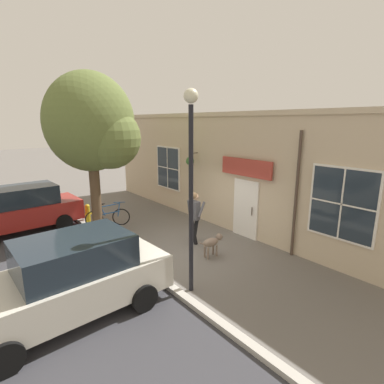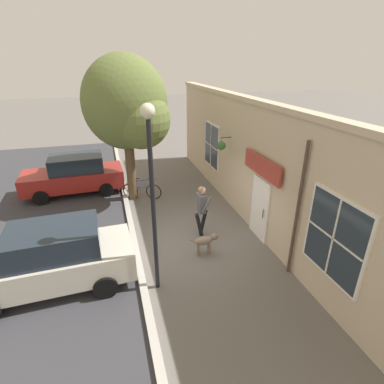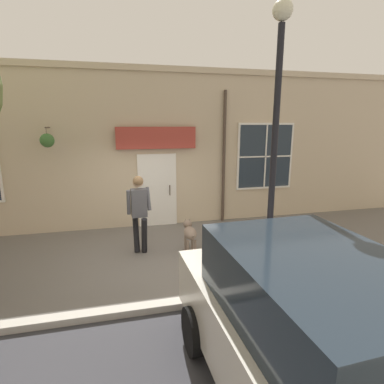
# 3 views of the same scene
# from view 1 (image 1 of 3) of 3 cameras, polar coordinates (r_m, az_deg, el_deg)

# --- Properties ---
(ground_plane) EXTENTS (90.00, 90.00, 0.00)m
(ground_plane) POSITION_cam_1_polar(r_m,az_deg,el_deg) (10.21, -0.35, -10.44)
(ground_plane) COLOR #66605B
(storefront_facade) EXTENTS (0.95, 18.00, 4.45)m
(storefront_facade) POSITION_cam_1_polar(r_m,az_deg,el_deg) (11.11, 9.12, 3.43)
(storefront_facade) COLOR #C6B293
(storefront_facade) RESTS_ON ground_plane
(pedestrian_walking) EXTENTS (0.54, 0.55, 1.81)m
(pedestrian_walking) POSITION_cam_1_polar(r_m,az_deg,el_deg) (10.12, 0.52, -3.96)
(pedestrian_walking) COLOR black
(pedestrian_walking) RESTS_ON ground_plane
(dog_on_leash) EXTENTS (0.98, 0.31, 0.71)m
(dog_on_leash) POSITION_cam_1_polar(r_m,az_deg,el_deg) (9.41, 3.91, -9.46)
(dog_on_leash) COLOR #7F6B5B
(dog_on_leash) RESTS_ON ground_plane
(street_tree_by_curb) EXTENTS (3.30, 3.11, 5.89)m
(street_tree_by_curb) POSITION_cam_1_polar(r_m,az_deg,el_deg) (11.80, -17.97, 11.73)
(street_tree_by_curb) COLOR brown
(street_tree_by_curb) RESTS_ON ground_plane
(leaning_bicycle) EXTENTS (1.61, 0.75, 1.00)m
(leaning_bicycle) POSITION_cam_1_polar(r_m,az_deg,el_deg) (12.48, -15.73, -4.61)
(leaning_bicycle) COLOR black
(leaning_bicycle) RESTS_ON ground_plane
(parked_car_nearest_curb) EXTENTS (4.36, 2.06, 1.75)m
(parked_car_nearest_curb) POSITION_cam_1_polar(r_m,az_deg,el_deg) (13.00, -29.93, -2.89)
(parked_car_nearest_curb) COLOR maroon
(parked_car_nearest_curb) RESTS_ON ground_plane
(parked_car_mid_block) EXTENTS (4.36, 2.06, 1.75)m
(parked_car_mid_block) POSITION_cam_1_polar(r_m,az_deg,el_deg) (7.06, -22.38, -15.01)
(parked_car_mid_block) COLOR beige
(parked_car_mid_block) RESTS_ON ground_plane
(street_lamp) EXTENTS (0.32, 0.32, 4.81)m
(street_lamp) POSITION_cam_1_polar(r_m,az_deg,el_deg) (6.79, -0.19, 5.14)
(street_lamp) COLOR black
(street_lamp) RESTS_ON ground_plane
(fire_hydrant) EXTENTS (0.34, 0.20, 0.77)m
(fire_hydrant) POSITION_cam_1_polar(r_m,az_deg,el_deg) (13.23, -19.26, -3.77)
(fire_hydrant) COLOR gold
(fire_hydrant) RESTS_ON ground_plane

